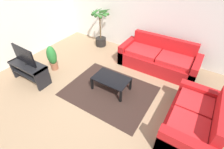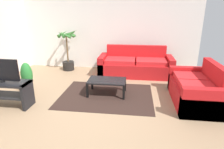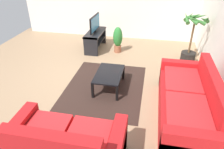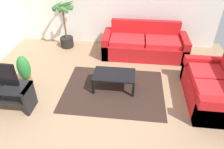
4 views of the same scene
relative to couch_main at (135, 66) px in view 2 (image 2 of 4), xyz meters
name	(u,v)px [view 2 (image 2 of 4)]	position (x,y,z in m)	size (l,w,h in m)	color
ground_plane	(90,107)	(-0.93, -2.28, -0.30)	(6.60, 6.60, 0.00)	#937556
wall_back	(109,30)	(-0.93, 0.72, 1.05)	(6.00, 0.06, 2.70)	silver
couch_main	(135,66)	(0.00, 0.00, 0.00)	(2.27, 0.90, 0.90)	red
couch_loveseat	(196,90)	(1.35, -1.77, 0.00)	(0.90, 1.60, 0.90)	red
tv_stand	(4,90)	(-2.74, -2.45, 0.05)	(1.10, 0.45, 0.55)	black
tv	(0,70)	(-2.74, -2.44, 0.51)	(0.81, 0.10, 0.49)	black
coffee_table	(107,82)	(-0.67, -1.58, 0.02)	(0.91, 0.56, 0.37)	black
area_rug	(106,95)	(-0.67, -1.68, -0.30)	(2.20, 1.70, 0.01)	black
potted_palm	(68,52)	(-2.30, 0.28, 0.32)	(0.66, 0.66, 1.37)	black
potted_plant_small	(27,77)	(-2.63, -1.73, 0.11)	(0.28, 0.28, 0.77)	brown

